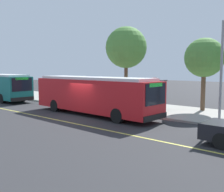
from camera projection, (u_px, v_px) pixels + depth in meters
The scene contains 11 objects.
ground_plane at pixel (84, 116), 20.01m from camera, with size 120.00×120.00×0.00m, color #2B2B2D.
sidewalk_curb at pixel (132, 107), 24.49m from camera, with size 44.00×6.40×0.15m, color gray.
lane_stripe_center at pixel (60, 121), 18.37m from camera, with size 36.00×0.14×0.01m, color #E0D64C.
transit_bus_main at pixel (93, 94), 20.60m from camera, with size 11.67×2.97×2.95m.
bus_shelter at pixel (147, 88), 23.30m from camera, with size 2.90×1.60×2.48m.
waiting_bench at pixel (150, 103), 23.07m from camera, with size 1.60×0.48×0.95m.
route_sign_post at pixel (155, 90), 20.08m from camera, with size 0.44×0.08×2.80m.
pedestrian_commuter at pixel (147, 99), 21.81m from camera, with size 0.24×0.40×1.69m.
street_tree_near_shelter at pixel (204, 58), 21.56m from camera, with size 3.19×3.19×5.92m.
street_tree_upstreet at pixel (126, 48), 26.18m from camera, with size 4.06×4.06×7.54m.
utility_pole at pixel (221, 72), 16.72m from camera, with size 0.16×0.16×6.40m, color gray.
Camera 1 is at (14.61, -13.45, 3.59)m, focal length 42.66 mm.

